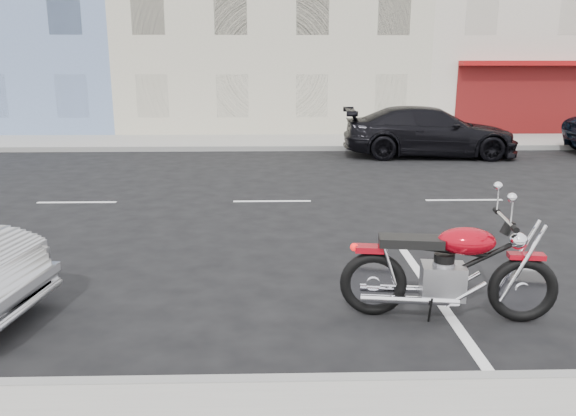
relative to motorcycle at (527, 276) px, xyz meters
name	(u,v)px	position (x,y,z in m)	size (l,w,h in m)	color
ground	(368,201)	(-0.75, 5.67, -0.54)	(120.00, 120.00, 0.00)	black
sidewalk_far	(188,142)	(-5.75, 14.37, -0.46)	(80.00, 3.40, 0.15)	gray
curb_far	(180,149)	(-5.75, 12.67, -0.46)	(80.00, 0.12, 0.16)	gray
motorcycle	(527,276)	(0.00, 0.00, 0.00)	(2.34, 0.78, 1.17)	black
car_far	(429,132)	(2.04, 11.45, 0.22)	(2.12, 5.22, 1.51)	black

